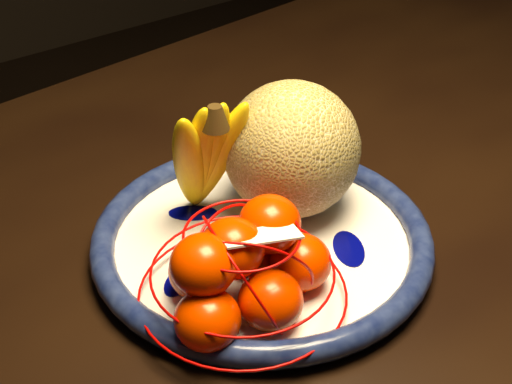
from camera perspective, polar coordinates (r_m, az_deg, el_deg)
dining_table at (r=1.00m, az=5.86°, el=0.02°), size 1.48×0.97×0.70m
fruit_bowl at (r=0.76m, az=0.47°, el=-3.80°), size 0.36×0.36×0.03m
cantaloupe at (r=0.77m, az=2.86°, el=3.43°), size 0.15×0.15×0.15m
banana_bunch at (r=0.75m, az=-4.22°, el=3.17°), size 0.11×0.11×0.16m
mandarin_bag at (r=0.66m, az=-1.06°, el=-6.08°), size 0.21×0.21×0.13m
price_tag at (r=0.63m, az=0.40°, el=-3.51°), size 0.08×0.05×0.01m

